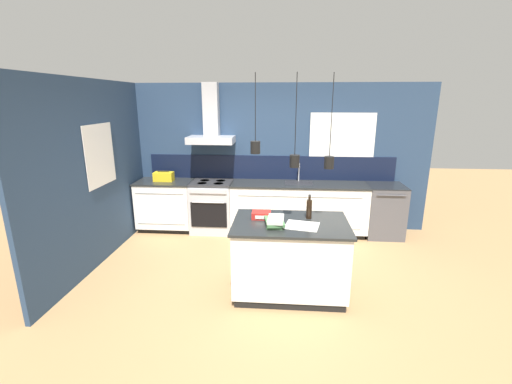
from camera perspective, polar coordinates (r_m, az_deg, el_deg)
name	(u,v)px	position (r m, az deg, el deg)	size (l,w,h in m)	color
ground_plane	(264,279)	(4.73, 1.29, -14.23)	(16.00, 16.00, 0.00)	#A87F51
wall_back	(267,155)	(6.19, 1.82, 6.21)	(5.60, 2.44, 2.60)	navy
wall_left	(104,170)	(5.58, -23.96, 3.39)	(0.08, 3.80, 2.60)	navy
counter_run_left	(166,205)	(6.45, -14.70, -2.08)	(0.99, 0.64, 0.91)	black
counter_run_sink	(298,208)	(6.10, 7.03, -2.67)	(2.36, 0.64, 1.23)	black
oven_range	(212,206)	(6.22, -7.29, -2.39)	(0.73, 0.66, 0.91)	#B5B5BA
dishwasher	(384,210)	(6.35, 20.53, -2.90)	(0.62, 0.65, 0.91)	#4C4C51
kitchen_island	(290,257)	(4.27, 5.65, -10.72)	(1.37, 0.92, 0.91)	black
bottle_on_island	(309,209)	(4.22, 8.84, -2.75)	(0.07, 0.07, 0.30)	black
book_stack	(275,221)	(3.96, 3.17, -4.93)	(0.25, 0.36, 0.10)	#4C7F4C
red_supply_box	(261,215)	(4.21, 0.90, -3.83)	(0.23, 0.19, 0.08)	red
paper_pile	(302,226)	(4.00, 7.66, -5.58)	(0.43, 0.38, 0.01)	silver
yellow_toolbox	(164,177)	(6.32, -15.13, 2.51)	(0.34, 0.18, 0.19)	gold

